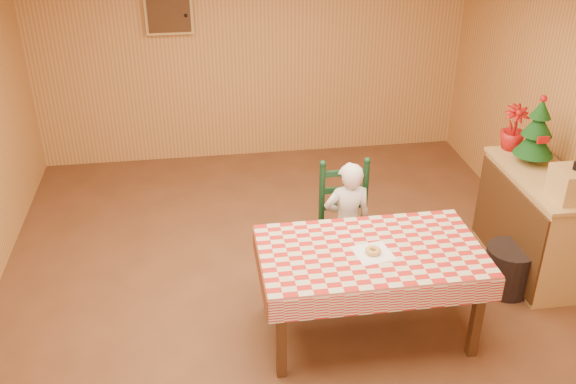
% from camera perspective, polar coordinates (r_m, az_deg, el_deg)
% --- Properties ---
extents(ground, '(6.00, 6.00, 0.00)m').
position_cam_1_polar(ground, '(5.46, 0.32, -9.80)').
color(ground, brown).
rests_on(ground, ground).
extents(cabin_walls, '(5.10, 6.05, 2.65)m').
position_cam_1_polar(cabin_walls, '(5.05, -0.60, 10.56)').
color(cabin_walls, '#C28746').
rests_on(cabin_walls, ground).
extents(dining_table, '(1.66, 0.96, 0.77)m').
position_cam_1_polar(dining_table, '(4.80, 7.35, -5.91)').
color(dining_table, '#452812').
rests_on(dining_table, ground).
extents(ladder_chair, '(0.44, 0.40, 1.08)m').
position_cam_1_polar(ladder_chair, '(5.54, 5.12, -2.95)').
color(ladder_chair, black).
rests_on(ladder_chair, ground).
extents(seated_child, '(0.41, 0.27, 1.12)m').
position_cam_1_polar(seated_child, '(5.46, 5.28, -2.73)').
color(seated_child, silver).
rests_on(seated_child, ground).
extents(napkin, '(0.30, 0.30, 0.00)m').
position_cam_1_polar(napkin, '(4.72, 7.57, -5.41)').
color(napkin, white).
rests_on(napkin, dining_table).
extents(donut, '(0.15, 0.15, 0.04)m').
position_cam_1_polar(donut, '(4.70, 7.58, -5.19)').
color(donut, gold).
rests_on(donut, napkin).
extents(shelf_unit, '(0.54, 1.24, 0.93)m').
position_cam_1_polar(shelf_unit, '(6.03, 21.02, -2.52)').
color(shelf_unit, tan).
rests_on(shelf_unit, ground).
extents(crate, '(0.30, 0.30, 0.25)m').
position_cam_1_polar(crate, '(5.47, 24.05, 0.67)').
color(crate, tan).
rests_on(crate, shelf_unit).
extents(christmas_tree, '(0.34, 0.34, 0.62)m').
position_cam_1_polar(christmas_tree, '(5.91, 21.24, 4.93)').
color(christmas_tree, '#452812').
rests_on(christmas_tree, shelf_unit).
extents(flower_arrangement, '(0.25, 0.25, 0.41)m').
position_cam_1_polar(flower_arrangement, '(6.15, 19.44, 5.41)').
color(flower_arrangement, '#A2110E').
rests_on(flower_arrangement, shelf_unit).
extents(storage_bin, '(0.51, 0.51, 0.41)m').
position_cam_1_polar(storage_bin, '(5.80, 19.00, -6.51)').
color(storage_bin, black).
rests_on(storage_bin, ground).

